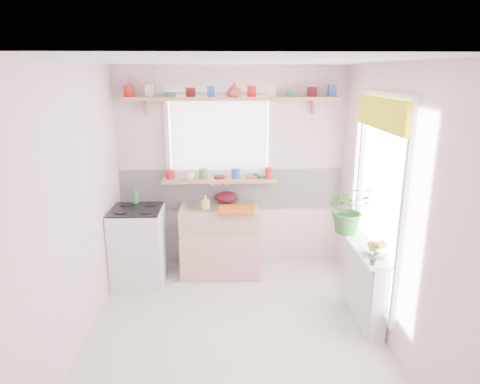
{
  "coord_description": "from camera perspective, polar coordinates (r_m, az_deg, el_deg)",
  "views": [
    {
      "loc": [
        -0.08,
        -3.62,
        2.41
      ],
      "look_at": [
        0.07,
        0.55,
        1.24
      ],
      "focal_mm": 32.0,
      "sensor_mm": 36.0,
      "label": 1
    }
  ],
  "objects": [
    {
      "name": "windowsill",
      "position": [
        5.25,
        -2.74,
        1.62
      ],
      "size": [
        1.4,
        0.22,
        0.04
      ],
      "primitive_type": "cube",
      "color": "tan",
      "rests_on": "room"
    },
    {
      "name": "pine_shelf",
      "position": [
        5.1,
        -1.16,
        12.36
      ],
      "size": [
        2.52,
        0.24,
        0.04
      ],
      "primitive_type": "cube",
      "color": "tan",
      "rests_on": "room"
    },
    {
      "name": "fruit",
      "position": [
        4.19,
        18.0,
        -6.74
      ],
      "size": [
        0.2,
        0.14,
        0.1
      ],
      "color": "orange",
      "rests_on": "fruit_bowl"
    },
    {
      "name": "herb_pot",
      "position": [
        3.96,
        17.33,
        -7.87
      ],
      "size": [
        0.13,
        0.1,
        0.21
      ],
      "primitive_type": "imported",
      "rotation": [
        0.0,
        0.0,
        -0.3
      ],
      "color": "#305C25",
      "rests_on": "radiator_ledge"
    },
    {
      "name": "sill_crockery",
      "position": [
        5.24,
        -2.94,
        2.41
      ],
      "size": [
        1.35,
        0.11,
        0.12
      ],
      "color": "red",
      "rests_on": "windowsill"
    },
    {
      "name": "shelf_crockery",
      "position": [
        5.09,
        -1.16,
        13.21
      ],
      "size": [
        2.47,
        0.11,
        0.12
      ],
      "color": "red",
      "rests_on": "pine_shelf"
    },
    {
      "name": "dish_tray",
      "position": [
        4.96,
        -0.53,
        -2.45
      ],
      "size": [
        0.42,
        0.32,
        0.04
      ],
      "primitive_type": "cube",
      "rotation": [
        0.0,
        0.0,
        -0.03
      ],
      "color": "#D95213",
      "rests_on": "sink_unit"
    },
    {
      "name": "radiator_ledge",
      "position": [
        4.53,
        16.25,
        -11.42
      ],
      "size": [
        0.22,
        0.95,
        0.78
      ],
      "color": "white",
      "rests_on": "ground"
    },
    {
      "name": "jade_plant",
      "position": [
        4.62,
        14.3,
        -2.18
      ],
      "size": [
        0.51,
        0.46,
        0.52
      ],
      "primitive_type": "imported",
      "rotation": [
        0.0,
        0.0,
        0.11
      ],
      "color": "#306829",
      "rests_on": "radiator_ledge"
    },
    {
      "name": "fruit_bowl",
      "position": [
        4.21,
        17.89,
        -7.52
      ],
      "size": [
        0.31,
        0.31,
        0.07
      ],
      "primitive_type": "imported",
      "rotation": [
        0.0,
        0.0,
        -0.11
      ],
      "color": "silver",
      "rests_on": "radiator_ledge"
    },
    {
      "name": "soap_bottle_sink",
      "position": [
        5.05,
        -4.6,
        -1.41
      ],
      "size": [
        0.09,
        0.09,
        0.17
      ],
      "primitive_type": "imported",
      "rotation": [
        0.0,
        0.0,
        -0.22
      ],
      "color": "#D6EB68",
      "rests_on": "sink_unit"
    },
    {
      "name": "sink_unit",
      "position": [
        5.29,
        -2.66,
        -6.33
      ],
      "size": [
        0.95,
        0.65,
        1.11
      ],
      "color": "white",
      "rests_on": "ground"
    },
    {
      "name": "sill_bowl",
      "position": [
        5.3,
        2.8,
        2.29
      ],
      "size": [
        0.19,
        0.19,
        0.06
      ],
      "primitive_type": "imported",
      "rotation": [
        0.0,
        0.0,
        0.01
      ],
      "color": "teal",
      "rests_on": "windowsill"
    },
    {
      "name": "colander",
      "position": [
        5.33,
        -1.8,
        -0.66
      ],
      "size": [
        0.38,
        0.38,
        0.13
      ],
      "primitive_type": "ellipsoid",
      "rotation": [
        0.0,
        0.0,
        -0.39
      ],
      "color": "#590F1C",
      "rests_on": "sink_unit"
    },
    {
      "name": "room",
      "position": [
        4.65,
        7.18,
        2.6
      ],
      "size": [
        3.2,
        3.2,
        3.2
      ],
      "color": "silver",
      "rests_on": "ground"
    },
    {
      "name": "shelf_vase",
      "position": [
        5.03,
        -0.79,
        13.5
      ],
      "size": [
        0.18,
        0.18,
        0.17
      ],
      "primitive_type": "imported",
      "rotation": [
        0.0,
        0.0,
        0.12
      ],
      "color": "#A53E32",
      "rests_on": "pine_shelf"
    },
    {
      "name": "cooker",
      "position": [
        5.16,
        -13.38,
        -7.03
      ],
      "size": [
        0.58,
        0.58,
        0.93
      ],
      "color": "white",
      "rests_on": "ground"
    },
    {
      "name": "sill_cup",
      "position": [
        5.19,
        -6.82,
        2.2
      ],
      "size": [
        0.17,
        0.17,
        0.11
      ],
      "primitive_type": "imported",
      "rotation": [
        0.0,
        0.0,
        -0.34
      ],
      "color": "silver",
      "rests_on": "windowsill"
    },
    {
      "name": "cooker_bottle",
      "position": [
        5.19,
        -13.82,
        -0.34
      ],
      "size": [
        0.1,
        0.1,
        0.21
      ],
      "primitive_type": "imported",
      "rotation": [
        0.0,
        0.0,
        0.3
      ],
      "color": "#3E7D47",
      "rests_on": "cooker"
    }
  ]
}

